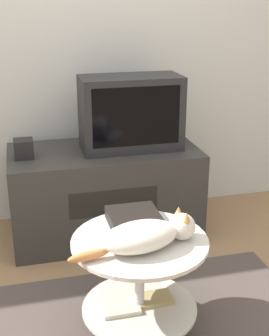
% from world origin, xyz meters
% --- Properties ---
extents(wall_back, '(8.00, 0.05, 2.60)m').
position_xyz_m(wall_back, '(0.00, 1.45, 1.30)').
color(wall_back, silver).
rests_on(wall_back, ground_plane).
extents(tv_stand, '(1.18, 0.59, 0.58)m').
position_xyz_m(tv_stand, '(0.11, 1.06, 0.29)').
color(tv_stand, '#33302D').
rests_on(tv_stand, ground_plane).
extents(tv, '(0.62, 0.30, 0.46)m').
position_xyz_m(tv, '(0.28, 1.05, 0.81)').
color(tv, '#232326').
rests_on(tv, tv_stand).
extents(speaker, '(0.11, 0.11, 0.11)m').
position_xyz_m(speaker, '(-0.38, 1.03, 0.64)').
color(speaker, black).
rests_on(speaker, tv_stand).
extents(coffee_table, '(0.60, 0.60, 0.47)m').
position_xyz_m(coffee_table, '(0.08, 0.06, 0.31)').
color(coffee_table, '#B2B2B7').
rests_on(coffee_table, rug).
extents(dvd_box, '(0.23, 0.22, 0.06)m').
position_xyz_m(dvd_box, '(0.09, 0.21, 0.52)').
color(dvd_box, black).
rests_on(dvd_box, coffee_table).
extents(cat, '(0.57, 0.26, 0.14)m').
position_xyz_m(cat, '(0.09, -0.01, 0.55)').
color(cat, silver).
rests_on(cat, coffee_table).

